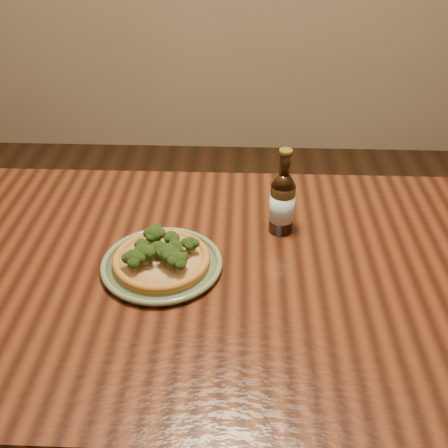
{
  "coord_description": "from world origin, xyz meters",
  "views": [
    {
      "loc": [
        0.1,
        -0.82,
        1.51
      ],
      "look_at": [
        0.05,
        0.18,
        0.82
      ],
      "focal_mm": 42.0,
      "sensor_mm": 36.0,
      "label": 1
    }
  ],
  "objects_px": {
    "plate": "(162,264)",
    "pizza": "(161,257)",
    "beer_bottle": "(282,202)",
    "table": "(200,299)"
  },
  "relations": [
    {
      "from": "plate",
      "to": "beer_bottle",
      "type": "bearing_deg",
      "value": 30.03
    },
    {
      "from": "plate",
      "to": "pizza",
      "type": "height_order",
      "value": "pizza"
    },
    {
      "from": "plate",
      "to": "table",
      "type": "bearing_deg",
      "value": 0.55
    },
    {
      "from": "plate",
      "to": "pizza",
      "type": "relative_size",
      "value": 1.26
    },
    {
      "from": "beer_bottle",
      "to": "plate",
      "type": "bearing_deg",
      "value": -153.63
    },
    {
      "from": "pizza",
      "to": "beer_bottle",
      "type": "height_order",
      "value": "beer_bottle"
    },
    {
      "from": "table",
      "to": "pizza",
      "type": "distance_m",
      "value": 0.15
    },
    {
      "from": "table",
      "to": "beer_bottle",
      "type": "relative_size",
      "value": 7.16
    },
    {
      "from": "table",
      "to": "beer_bottle",
      "type": "xyz_separation_m",
      "value": [
        0.19,
        0.16,
        0.18
      ]
    },
    {
      "from": "pizza",
      "to": "beer_bottle",
      "type": "bearing_deg",
      "value": 30.25
    }
  ]
}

